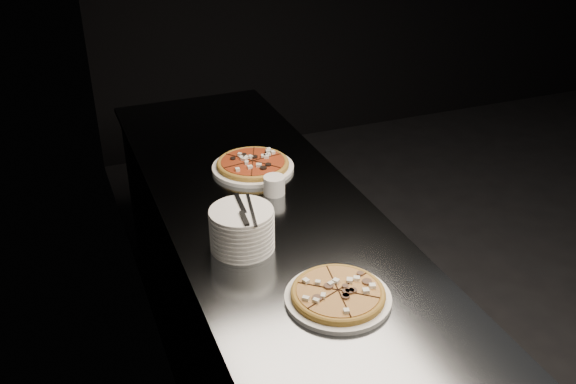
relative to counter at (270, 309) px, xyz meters
name	(u,v)px	position (x,y,z in m)	size (l,w,h in m)	color
wall_left	(153,97)	(-0.37, 0.00, 0.94)	(0.02, 5.00, 2.80)	black
counter	(270,309)	(0.00, 0.00, 0.00)	(0.74, 2.44, 0.92)	slate
pizza_mushroom	(338,295)	(0.01, -0.56, 0.48)	(0.36, 0.36, 0.04)	white
pizza_tomato	(253,165)	(0.05, 0.32, 0.48)	(0.33, 0.33, 0.04)	white
plate_stack	(242,229)	(-0.16, -0.20, 0.53)	(0.21, 0.21, 0.14)	white
cutlery	(245,211)	(-0.15, -0.22, 0.60)	(0.10, 0.22, 0.01)	#B8BAC0
ramekin	(274,185)	(0.06, 0.10, 0.50)	(0.08, 0.08, 0.07)	silver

